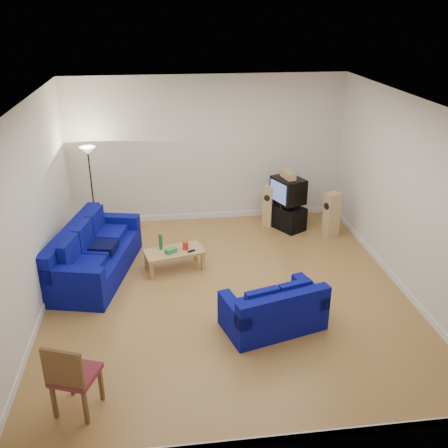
{
  "coord_description": "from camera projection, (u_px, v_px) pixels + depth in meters",
  "views": [
    {
      "loc": [
        -0.99,
        -7.25,
        4.54
      ],
      "look_at": [
        0.0,
        0.4,
        1.1
      ],
      "focal_mm": 40.0,
      "sensor_mm": 36.0,
      "label": 1
    }
  ],
  "objects": [
    {
      "name": "room",
      "position": [
        227.0,
        209.0,
        7.9
      ],
      "size": [
        6.01,
        6.51,
        3.21
      ],
      "color": "brown",
      "rests_on": "ground"
    },
    {
      "name": "sofa_three_seat",
      "position": [
        92.0,
        257.0,
        8.95
      ],
      "size": [
        1.56,
        2.57,
        0.93
      ],
      "rotation": [
        0.0,
        0.0,
        -1.8
      ],
      "color": "#01057A",
      "rests_on": "ground"
    },
    {
      "name": "sofa_loveseat",
      "position": [
        274.0,
        312.0,
        7.48
      ],
      "size": [
        1.64,
        1.19,
        0.74
      ],
      "rotation": [
        0.0,
        0.0,
        0.27
      ],
      "color": "#01057A",
      "rests_on": "ground"
    },
    {
      "name": "coffee_table",
      "position": [
        174.0,
        253.0,
        9.13
      ],
      "size": [
        1.16,
        0.77,
        0.39
      ],
      "rotation": [
        0.0,
        0.0,
        0.24
      ],
      "color": "tan",
      "rests_on": "ground"
    },
    {
      "name": "bottle",
      "position": [
        161.0,
        242.0,
        9.11
      ],
      "size": [
        0.09,
        0.09,
        0.29
      ],
      "primitive_type": "cylinder",
      "rotation": [
        0.0,
        0.0,
        0.48
      ],
      "color": "#197233",
      "rests_on": "coffee_table"
    },
    {
      "name": "tissue_box",
      "position": [
        171.0,
        250.0,
        9.02
      ],
      "size": [
        0.24,
        0.21,
        0.09
      ],
      "primitive_type": "cube",
      "rotation": [
        0.0,
        0.0,
        0.55
      ],
      "color": "green",
      "rests_on": "coffee_table"
    },
    {
      "name": "red_canister",
      "position": [
        186.0,
        246.0,
        9.13
      ],
      "size": [
        0.13,
        0.13,
        0.15
      ],
      "primitive_type": "cylinder",
      "rotation": [
        0.0,
        0.0,
        0.22
      ],
      "color": "red",
      "rests_on": "coffee_table"
    },
    {
      "name": "remote",
      "position": [
        191.0,
        251.0,
        9.07
      ],
      "size": [
        0.15,
        0.11,
        0.02
      ],
      "primitive_type": "cube",
      "rotation": [
        0.0,
        0.0,
        0.54
      ],
      "color": "black",
      "rests_on": "coffee_table"
    },
    {
      "name": "tv_stand",
      "position": [
        286.0,
        216.0,
        10.89
      ],
      "size": [
        0.83,
        0.96,
        0.51
      ],
      "primitive_type": "cube",
      "rotation": [
        0.0,
        0.0,
        -1.04
      ],
      "color": "black",
      "rests_on": "ground"
    },
    {
      "name": "av_receiver",
      "position": [
        284.0,
        203.0,
        10.8
      ],
      "size": [
        0.44,
        0.49,
        0.1
      ],
      "primitive_type": "cube",
      "rotation": [
        0.0,
        0.0,
        -1.29
      ],
      "color": "black",
      "rests_on": "tv_stand"
    },
    {
      "name": "television",
      "position": [
        288.0,
        190.0,
        10.63
      ],
      "size": [
        0.72,
        0.83,
        0.53
      ],
      "rotation": [
        0.0,
        0.0,
        -1.19
      ],
      "color": "black",
      "rests_on": "av_receiver"
    },
    {
      "name": "centre_speaker",
      "position": [
        288.0,
        175.0,
        10.49
      ],
      "size": [
        0.26,
        0.46,
        0.15
      ],
      "primitive_type": "cube",
      "rotation": [
        0.0,
        0.0,
        -1.35
      ],
      "color": "tan",
      "rests_on": "television"
    },
    {
      "name": "speaker_left",
      "position": [
        269.0,
        205.0,
        10.94
      ],
      "size": [
        0.33,
        0.34,
        0.92
      ],
      "rotation": [
        0.0,
        0.0,
        -0.59
      ],
      "color": "tan",
      "rests_on": "ground"
    },
    {
      "name": "speaker_right",
      "position": [
        331.0,
        215.0,
        10.35
      ],
      "size": [
        0.35,
        0.31,
        0.98
      ],
      "rotation": [
        0.0,
        0.0,
        -1.21
      ],
      "color": "tan",
      "rests_on": "ground"
    },
    {
      "name": "floor_lamp",
      "position": [
        89.0,
        163.0,
        10.05
      ],
      "size": [
        0.33,
        0.33,
        1.9
      ],
      "color": "black",
      "rests_on": "ground"
    },
    {
      "name": "dining_chair",
      "position": [
        71.0,
        375.0,
        5.79
      ],
      "size": [
        0.63,
        0.63,
        1.03
      ],
      "rotation": [
        0.0,
        0.0,
        -0.36
      ],
      "color": "brown",
      "rests_on": "ground"
    }
  ]
}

